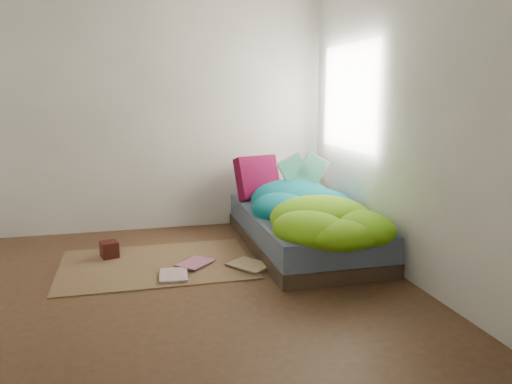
# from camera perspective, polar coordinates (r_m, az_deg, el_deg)

# --- Properties ---
(ground) EXTENTS (3.50, 3.50, 0.00)m
(ground) POSITION_cam_1_polar(r_m,az_deg,el_deg) (3.89, -8.60, -10.70)
(ground) COLOR #402C18
(ground) RESTS_ON ground
(room_walls) EXTENTS (3.54, 3.54, 2.62)m
(room_walls) POSITION_cam_1_polar(r_m,az_deg,el_deg) (3.62, -9.18, 13.99)
(room_walls) COLOR beige
(room_walls) RESTS_ON ground
(bed) EXTENTS (1.00, 2.00, 0.34)m
(bed) POSITION_cam_1_polar(r_m,az_deg,el_deg) (4.75, 5.27, -4.35)
(bed) COLOR #35271D
(bed) RESTS_ON ground
(duvet) EXTENTS (0.96, 1.84, 0.34)m
(duvet) POSITION_cam_1_polar(r_m,az_deg,el_deg) (4.47, 6.29, -0.86)
(duvet) COLOR #08607B
(duvet) RESTS_ON bed
(rug) EXTENTS (1.60, 1.10, 0.01)m
(rug) POSITION_cam_1_polar(r_m,az_deg,el_deg) (4.39, -11.30, -8.09)
(rug) COLOR brown
(rug) RESTS_ON ground
(pillow_floral) EXTENTS (0.55, 0.37, 0.12)m
(pillow_floral) POSITION_cam_1_polar(r_m,az_deg,el_deg) (5.43, 5.04, 0.11)
(pillow_floral) COLOR beige
(pillow_floral) RESTS_ON bed
(pillow_magenta) EXTENTS (0.47, 0.26, 0.45)m
(pillow_magenta) POSITION_cam_1_polar(r_m,az_deg,el_deg) (5.25, 0.17, 1.64)
(pillow_magenta) COLOR #460429
(pillow_magenta) RESTS_ON bed
(open_book) EXTENTS (0.42, 0.11, 0.25)m
(open_book) POSITION_cam_1_polar(r_m,az_deg,el_deg) (4.93, 5.46, 3.81)
(open_book) COLOR green
(open_book) RESTS_ON duvet
(wooden_box) EXTENTS (0.17, 0.17, 0.14)m
(wooden_box) POSITION_cam_1_polar(r_m,az_deg,el_deg) (4.63, -16.42, -6.31)
(wooden_box) COLOR #38150C
(wooden_box) RESTS_ON rug
(floor_book_a) EXTENTS (0.25, 0.32, 0.02)m
(floor_book_a) POSITION_cam_1_polar(r_m,az_deg,el_deg) (4.07, -10.98, -9.41)
(floor_book_a) COLOR silver
(floor_book_a) RESTS_ON rug
(floor_book_b) EXTENTS (0.37, 0.37, 0.03)m
(floor_book_b) POSITION_cam_1_polar(r_m,az_deg,el_deg) (4.35, -8.15, -7.86)
(floor_book_b) COLOR #C57190
(floor_book_b) RESTS_ON rug
(floor_book_c) EXTENTS (0.40, 0.42, 0.03)m
(floor_book_c) POSITION_cam_1_polar(r_m,az_deg,el_deg) (4.13, -1.81, -8.83)
(floor_book_c) COLOR tan
(floor_book_c) RESTS_ON rug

